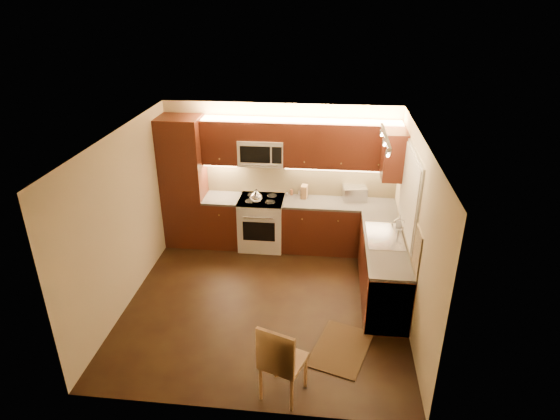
# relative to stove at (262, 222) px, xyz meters

# --- Properties ---
(floor) EXTENTS (4.00, 4.00, 0.01)m
(floor) POSITION_rel_stove_xyz_m (0.30, -1.68, -0.46)
(floor) COLOR black
(floor) RESTS_ON ground
(ceiling) EXTENTS (4.00, 4.00, 0.01)m
(ceiling) POSITION_rel_stove_xyz_m (0.30, -1.68, 2.04)
(ceiling) COLOR beige
(ceiling) RESTS_ON ground
(wall_back) EXTENTS (4.00, 0.01, 2.50)m
(wall_back) POSITION_rel_stove_xyz_m (0.30, 0.32, 0.79)
(wall_back) COLOR #C2B28E
(wall_back) RESTS_ON ground
(wall_front) EXTENTS (4.00, 0.01, 2.50)m
(wall_front) POSITION_rel_stove_xyz_m (0.30, -3.67, 0.79)
(wall_front) COLOR #C2B28E
(wall_front) RESTS_ON ground
(wall_left) EXTENTS (0.01, 4.00, 2.50)m
(wall_left) POSITION_rel_stove_xyz_m (-1.70, -1.68, 0.79)
(wall_left) COLOR #C2B28E
(wall_left) RESTS_ON ground
(wall_right) EXTENTS (0.01, 4.00, 2.50)m
(wall_right) POSITION_rel_stove_xyz_m (2.30, -1.68, 0.79)
(wall_right) COLOR #C2B28E
(wall_right) RESTS_ON ground
(pantry) EXTENTS (0.70, 0.60, 2.30)m
(pantry) POSITION_rel_stove_xyz_m (-1.35, 0.02, 0.69)
(pantry) COLOR #3F190D
(pantry) RESTS_ON floor
(base_cab_back_left) EXTENTS (0.62, 0.60, 0.86)m
(base_cab_back_left) POSITION_rel_stove_xyz_m (-0.69, 0.02, -0.03)
(base_cab_back_left) COLOR #3F190D
(base_cab_back_left) RESTS_ON floor
(counter_back_left) EXTENTS (0.62, 0.60, 0.04)m
(counter_back_left) POSITION_rel_stove_xyz_m (-0.69, 0.02, 0.42)
(counter_back_left) COLOR #3E3A38
(counter_back_left) RESTS_ON base_cab_back_left
(base_cab_back_right) EXTENTS (1.92, 0.60, 0.86)m
(base_cab_back_right) POSITION_rel_stove_xyz_m (1.34, 0.02, -0.03)
(base_cab_back_right) COLOR #3F190D
(base_cab_back_right) RESTS_ON floor
(counter_back_right) EXTENTS (1.92, 0.60, 0.04)m
(counter_back_right) POSITION_rel_stove_xyz_m (1.34, 0.02, 0.42)
(counter_back_right) COLOR #3E3A38
(counter_back_right) RESTS_ON base_cab_back_right
(base_cab_right) EXTENTS (0.60, 2.00, 0.86)m
(base_cab_right) POSITION_rel_stove_xyz_m (2.00, -1.28, -0.03)
(base_cab_right) COLOR #3F190D
(base_cab_right) RESTS_ON floor
(counter_right) EXTENTS (0.60, 2.00, 0.04)m
(counter_right) POSITION_rel_stove_xyz_m (2.00, -1.28, 0.42)
(counter_right) COLOR #3E3A38
(counter_right) RESTS_ON base_cab_right
(dishwasher) EXTENTS (0.58, 0.60, 0.84)m
(dishwasher) POSITION_rel_stove_xyz_m (2.00, -1.98, -0.03)
(dishwasher) COLOR silver
(dishwasher) RESTS_ON floor
(backsplash_back) EXTENTS (3.30, 0.02, 0.60)m
(backsplash_back) POSITION_rel_stove_xyz_m (0.65, 0.31, 0.74)
(backsplash_back) COLOR tan
(backsplash_back) RESTS_ON wall_back
(backsplash_right) EXTENTS (0.02, 2.00, 0.60)m
(backsplash_right) POSITION_rel_stove_xyz_m (2.29, -1.28, 0.74)
(backsplash_right) COLOR tan
(backsplash_right) RESTS_ON wall_right
(upper_cab_back_left) EXTENTS (0.62, 0.35, 0.75)m
(upper_cab_back_left) POSITION_rel_stove_xyz_m (-0.69, 0.15, 1.42)
(upper_cab_back_left) COLOR #3F190D
(upper_cab_back_left) RESTS_ON wall_back
(upper_cab_back_right) EXTENTS (1.92, 0.35, 0.75)m
(upper_cab_back_right) POSITION_rel_stove_xyz_m (1.34, 0.15, 1.42)
(upper_cab_back_right) COLOR #3F190D
(upper_cab_back_right) RESTS_ON wall_back
(upper_cab_bridge) EXTENTS (0.76, 0.35, 0.31)m
(upper_cab_bridge) POSITION_rel_stove_xyz_m (0.00, 0.15, 1.63)
(upper_cab_bridge) COLOR #3F190D
(upper_cab_bridge) RESTS_ON wall_back
(upper_cab_right_corner) EXTENTS (0.35, 0.50, 0.75)m
(upper_cab_right_corner) POSITION_rel_stove_xyz_m (2.12, -0.28, 1.42)
(upper_cab_right_corner) COLOR #3F190D
(upper_cab_right_corner) RESTS_ON wall_right
(stove) EXTENTS (0.76, 0.65, 0.92)m
(stove) POSITION_rel_stove_xyz_m (0.00, 0.00, 0.00)
(stove) COLOR silver
(stove) RESTS_ON floor
(microwave) EXTENTS (0.76, 0.38, 0.44)m
(microwave) POSITION_rel_stove_xyz_m (0.00, 0.14, 1.26)
(microwave) COLOR silver
(microwave) RESTS_ON wall_back
(window_frame) EXTENTS (0.03, 1.44, 1.24)m
(window_frame) POSITION_rel_stove_xyz_m (2.29, -1.12, 1.14)
(window_frame) COLOR silver
(window_frame) RESTS_ON wall_right
(window_blinds) EXTENTS (0.02, 1.36, 1.16)m
(window_blinds) POSITION_rel_stove_xyz_m (2.27, -1.12, 1.14)
(window_blinds) COLOR silver
(window_blinds) RESTS_ON wall_right
(sink) EXTENTS (0.52, 0.86, 0.15)m
(sink) POSITION_rel_stove_xyz_m (2.00, -1.12, 0.52)
(sink) COLOR silver
(sink) RESTS_ON counter_right
(faucet) EXTENTS (0.20, 0.04, 0.30)m
(faucet) POSITION_rel_stove_xyz_m (2.18, -1.12, 0.59)
(faucet) COLOR silver
(faucet) RESTS_ON counter_right
(track_light_bar) EXTENTS (0.04, 1.20, 0.03)m
(track_light_bar) POSITION_rel_stove_xyz_m (1.85, -1.27, 2.00)
(track_light_bar) COLOR silver
(track_light_bar) RESTS_ON ceiling
(kettle) EXTENTS (0.21, 0.21, 0.24)m
(kettle) POSITION_rel_stove_xyz_m (-0.06, -0.15, 0.58)
(kettle) COLOR silver
(kettle) RESTS_ON stove
(toaster_oven) EXTENTS (0.44, 0.36, 0.24)m
(toaster_oven) POSITION_rel_stove_xyz_m (1.59, 0.18, 0.56)
(toaster_oven) COLOR silver
(toaster_oven) RESTS_ON counter_back_right
(knife_block) EXTENTS (0.12, 0.17, 0.23)m
(knife_block) POSITION_rel_stove_xyz_m (0.73, 0.17, 0.55)
(knife_block) COLOR olive
(knife_block) RESTS_ON counter_back_right
(spice_jar_a) EXTENTS (0.05, 0.05, 0.08)m
(spice_jar_a) POSITION_rel_stove_xyz_m (0.44, 0.20, 0.48)
(spice_jar_a) COLOR silver
(spice_jar_a) RESTS_ON counter_back_right
(spice_jar_b) EXTENTS (0.06, 0.06, 0.09)m
(spice_jar_b) POSITION_rel_stove_xyz_m (0.75, 0.14, 0.49)
(spice_jar_b) COLOR olive
(spice_jar_b) RESTS_ON counter_back_right
(spice_jar_c) EXTENTS (0.05, 0.05, 0.10)m
(spice_jar_c) POSITION_rel_stove_xyz_m (0.64, 0.26, 0.49)
(spice_jar_c) COLOR silver
(spice_jar_c) RESTS_ON counter_back_right
(spice_jar_d) EXTENTS (0.05, 0.05, 0.10)m
(spice_jar_d) POSITION_rel_stove_xyz_m (0.50, 0.26, 0.49)
(spice_jar_d) COLOR #95522C
(spice_jar_d) RESTS_ON counter_back_right
(soap_bottle) EXTENTS (0.11, 0.11, 0.20)m
(soap_bottle) POSITION_rel_stove_xyz_m (2.24, -0.79, 0.54)
(soap_bottle) COLOR #AFAEB3
(soap_bottle) RESTS_ON counter_right
(rug) EXTENTS (0.90, 1.11, 0.01)m
(rug) POSITION_rel_stove_xyz_m (1.40, -2.58, -0.45)
(rug) COLOR black
(rug) RESTS_ON floor
(dining_chair) EXTENTS (0.57, 0.57, 1.00)m
(dining_chair) POSITION_rel_stove_xyz_m (0.74, -3.38, 0.04)
(dining_chair) COLOR olive
(dining_chair) RESTS_ON floor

